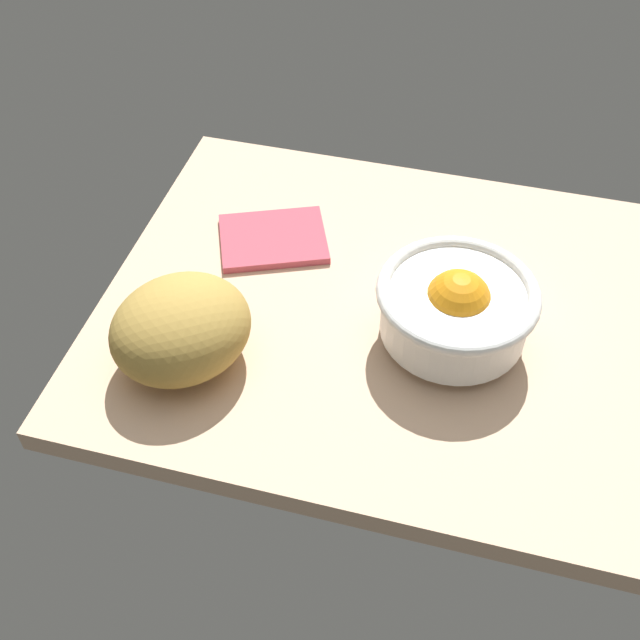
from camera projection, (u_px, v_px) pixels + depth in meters
ground_plane at (417, 320)px, 98.85cm from camera, size 78.09×57.80×3.00cm
fruit_bowl at (456, 307)px, 90.87cm from camera, size 18.69×18.69×10.23cm
bread_loaf at (181, 329)px, 88.68cm from camera, size 21.53×21.73×10.65cm
napkin_folded at (273, 239)px, 106.25cm from camera, size 17.14×15.45×1.06cm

